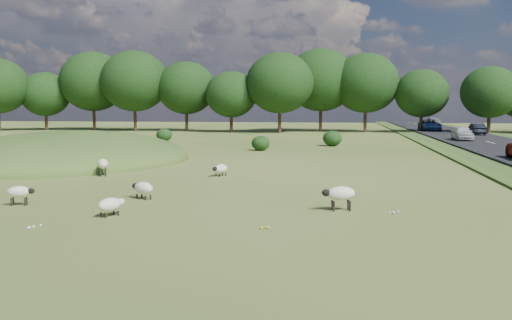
{
  "coord_description": "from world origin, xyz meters",
  "views": [
    {
      "loc": [
        6.14,
        -23.75,
        3.69
      ],
      "look_at": [
        2.0,
        4.0,
        1.0
      ],
      "focal_mm": 40.0,
      "sensor_mm": 36.0,
      "label": 1
    }
  ],
  "objects_px": {
    "sheep_2": "(103,164)",
    "car_4": "(476,129)",
    "car_5": "(462,133)",
    "sheep_3": "(340,194)",
    "sheep_1": "(220,169)",
    "sheep_0": "(143,188)",
    "car_3": "(433,121)",
    "sheep_5": "(110,205)",
    "car_0": "(430,125)",
    "sheep_4": "(19,192)"
  },
  "relations": [
    {
      "from": "sheep_1",
      "to": "car_0",
      "type": "height_order",
      "value": "car_0"
    },
    {
      "from": "sheep_4",
      "to": "sheep_5",
      "type": "relative_size",
      "value": 0.92
    },
    {
      "from": "car_3",
      "to": "sheep_5",
      "type": "bearing_deg",
      "value": 74.58
    },
    {
      "from": "car_0",
      "to": "car_4",
      "type": "xyz_separation_m",
      "value": [
        3.8,
        -10.22,
        -0.1
      ]
    },
    {
      "from": "car_0",
      "to": "sheep_5",
      "type": "bearing_deg",
      "value": -107.37
    },
    {
      "from": "sheep_1",
      "to": "car_5",
      "type": "relative_size",
      "value": 0.27
    },
    {
      "from": "sheep_4",
      "to": "car_3",
      "type": "xyz_separation_m",
      "value": [
        27.48,
        83.09,
        0.49
      ]
    },
    {
      "from": "sheep_2",
      "to": "sheep_5",
      "type": "distance_m",
      "value": 11.46
    },
    {
      "from": "car_5",
      "to": "sheep_3",
      "type": "bearing_deg",
      "value": -107.02
    },
    {
      "from": "sheep_0",
      "to": "car_5",
      "type": "xyz_separation_m",
      "value": [
        19.68,
        37.66,
        0.53
      ]
    },
    {
      "from": "car_3",
      "to": "car_4",
      "type": "height_order",
      "value": "car_3"
    },
    {
      "from": "sheep_1",
      "to": "car_3",
      "type": "distance_m",
      "value": 76.62
    },
    {
      "from": "sheep_2",
      "to": "car_3",
      "type": "xyz_separation_m",
      "value": [
        28.11,
        74.16,
        0.37
      ]
    },
    {
      "from": "car_4",
      "to": "sheep_1",
      "type": "bearing_deg",
      "value": 61.84
    },
    {
      "from": "car_0",
      "to": "car_4",
      "type": "relative_size",
      "value": 1.36
    },
    {
      "from": "sheep_3",
      "to": "car_5",
      "type": "xyz_separation_m",
      "value": [
        11.95,
        39.06,
        0.36
      ]
    },
    {
      "from": "sheep_2",
      "to": "car_4",
      "type": "distance_m",
      "value": 50.37
    },
    {
      "from": "sheep_0",
      "to": "sheep_5",
      "type": "bearing_deg",
      "value": 126.69
    },
    {
      "from": "sheep_4",
      "to": "car_4",
      "type": "distance_m",
      "value": 57.69
    },
    {
      "from": "sheep_2",
      "to": "sheep_5",
      "type": "height_order",
      "value": "sheep_2"
    },
    {
      "from": "sheep_0",
      "to": "car_3",
      "type": "xyz_separation_m",
      "value": [
        23.48,
        80.98,
        0.56
      ]
    },
    {
      "from": "car_0",
      "to": "car_3",
      "type": "height_order",
      "value": "car_0"
    },
    {
      "from": "car_0",
      "to": "car_4",
      "type": "height_order",
      "value": "car_0"
    },
    {
      "from": "sheep_3",
      "to": "car_3",
      "type": "xyz_separation_m",
      "value": [
        15.75,
        82.38,
        0.39
      ]
    },
    {
      "from": "sheep_4",
      "to": "car_0",
      "type": "relative_size",
      "value": 0.19
    },
    {
      "from": "sheep_2",
      "to": "car_0",
      "type": "xyz_separation_m",
      "value": [
        24.31,
        52.02,
        0.39
      ]
    },
    {
      "from": "sheep_4",
      "to": "car_5",
      "type": "xyz_separation_m",
      "value": [
        23.68,
        39.77,
        0.45
      ]
    },
    {
      "from": "sheep_3",
      "to": "car_4",
      "type": "distance_m",
      "value": 52.44
    },
    {
      "from": "car_0",
      "to": "car_3",
      "type": "relative_size",
      "value": 1.07
    },
    {
      "from": "car_5",
      "to": "sheep_4",
      "type": "bearing_deg",
      "value": -120.77
    },
    {
      "from": "car_3",
      "to": "sheep_2",
      "type": "bearing_deg",
      "value": 69.24
    },
    {
      "from": "sheep_3",
      "to": "car_4",
      "type": "height_order",
      "value": "car_4"
    },
    {
      "from": "sheep_0",
      "to": "sheep_3",
      "type": "xyz_separation_m",
      "value": [
        7.73,
        -1.4,
        0.17
      ]
    },
    {
      "from": "sheep_1",
      "to": "car_0",
      "type": "bearing_deg",
      "value": -172.27
    },
    {
      "from": "sheep_1",
      "to": "car_4",
      "type": "distance_m",
      "value": 46.55
    },
    {
      "from": "sheep_0",
      "to": "sheep_1",
      "type": "relative_size",
      "value": 1.05
    },
    {
      "from": "sheep_0",
      "to": "sheep_2",
      "type": "bearing_deg",
      "value": -21.59
    },
    {
      "from": "sheep_2",
      "to": "car_3",
      "type": "bearing_deg",
      "value": -43.74
    },
    {
      "from": "sheep_1",
      "to": "sheep_2",
      "type": "xyz_separation_m",
      "value": [
        -6.14,
        -0.75,
        0.23
      ]
    },
    {
      "from": "sheep_1",
      "to": "car_3",
      "type": "height_order",
      "value": "car_3"
    },
    {
      "from": "sheep_1",
      "to": "car_3",
      "type": "xyz_separation_m",
      "value": [
        21.97,
        73.4,
        0.6
      ]
    },
    {
      "from": "sheep_5",
      "to": "car_3",
      "type": "bearing_deg",
      "value": 10.85
    },
    {
      "from": "car_0",
      "to": "car_5",
      "type": "distance_m",
      "value": 21.18
    },
    {
      "from": "car_0",
      "to": "car_4",
      "type": "distance_m",
      "value": 10.9
    },
    {
      "from": "car_3",
      "to": "car_0",
      "type": "bearing_deg",
      "value": 80.26
    },
    {
      "from": "sheep_5",
      "to": "car_4",
      "type": "xyz_separation_m",
      "value": [
        23.33,
        52.21,
        0.52
      ]
    },
    {
      "from": "sheep_0",
      "to": "car_4",
      "type": "bearing_deg",
      "value": -81.52
    },
    {
      "from": "sheep_2",
      "to": "car_5",
      "type": "xyz_separation_m",
      "value": [
        24.31,
        30.84,
        0.34
      ]
    },
    {
      "from": "sheep_1",
      "to": "sheep_4",
      "type": "bearing_deg",
      "value": -2.4
    },
    {
      "from": "sheep_2",
      "to": "sheep_4",
      "type": "bearing_deg",
      "value": 161.05
    }
  ]
}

